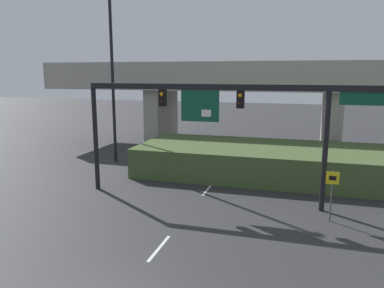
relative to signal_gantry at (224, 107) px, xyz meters
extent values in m
cube|color=silver|center=(-1.33, -6.43, -5.30)|extent=(0.14, 2.40, 0.01)
cube|color=silver|center=(-1.33, 1.78, -5.30)|extent=(0.14, 2.40, 0.01)
cube|color=silver|center=(-1.33, 9.98, -5.30)|extent=(0.14, 2.40, 0.01)
cube|color=silver|center=(-1.33, 18.18, -5.30)|extent=(0.14, 2.40, 0.01)
cylinder|color=black|center=(-7.95, 0.01, -2.04)|extent=(0.28, 0.28, 6.54)
cylinder|color=black|center=(5.29, 0.01, -2.04)|extent=(0.28, 0.28, 6.54)
cube|color=black|center=(0.59, 0.01, 1.07)|extent=(17.06, 0.32, 0.32)
cube|color=black|center=(-3.53, 0.01, 0.44)|extent=(0.40, 0.28, 0.95)
sphere|color=orange|center=(-3.53, -0.16, 0.65)|extent=(0.22, 0.22, 0.22)
sphere|color=black|center=(-3.53, -0.16, 0.22)|extent=(0.22, 0.22, 0.22)
cube|color=black|center=(0.88, 0.01, 0.44)|extent=(0.40, 0.28, 0.95)
sphere|color=orange|center=(0.88, -0.16, 0.65)|extent=(0.22, 0.22, 0.22)
sphere|color=black|center=(0.88, -0.16, 0.22)|extent=(0.22, 0.22, 0.22)
cube|color=#0F4C33|center=(-1.33, -0.09, 0.05)|extent=(2.14, 0.08, 1.73)
cube|color=white|center=(-0.95, -0.14, -0.34)|extent=(0.53, 0.03, 0.38)
cube|color=#0F4C33|center=(7.40, -0.05, 0.59)|extent=(3.23, 0.07, 0.64)
cylinder|color=#4C4C4C|center=(5.63, -1.39, -4.03)|extent=(0.08, 0.08, 2.55)
cube|color=yellow|center=(5.63, -1.44, -3.11)|extent=(0.60, 0.03, 0.60)
cube|color=black|center=(5.63, -1.45, -3.11)|extent=(0.33, 0.01, 0.21)
cylinder|color=black|center=(-10.36, 6.94, 2.49)|extent=(0.24, 0.24, 15.59)
cube|color=#A39E93|center=(-1.33, 14.39, 1.06)|extent=(36.90, 7.05, 1.56)
cube|color=#A39E93|center=(-1.33, 11.07, 2.29)|extent=(36.90, 0.40, 0.90)
cube|color=#A39E93|center=(-9.17, 14.39, -2.51)|extent=(1.40, 5.64, 5.58)
cube|color=#A39E93|center=(6.52, 14.39, -2.51)|extent=(1.40, 5.64, 5.58)
cube|color=#42562D|center=(2.48, 6.20, -4.29)|extent=(19.24, 7.19, 2.03)
cube|color=gray|center=(7.98, 5.42, -4.87)|extent=(4.34, 2.00, 0.55)
cube|color=black|center=(7.81, 5.41, -4.26)|extent=(2.28, 1.74, 0.66)
cylinder|color=black|center=(9.27, 6.28, -4.98)|extent=(0.65, 0.24, 0.64)
cylinder|color=black|center=(6.62, 6.18, -4.98)|extent=(0.65, 0.24, 0.64)
cylinder|color=black|center=(6.68, 4.56, -4.98)|extent=(0.65, 0.24, 0.64)
camera|label=1|loc=(4.06, -19.84, 1.87)|focal=35.00mm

